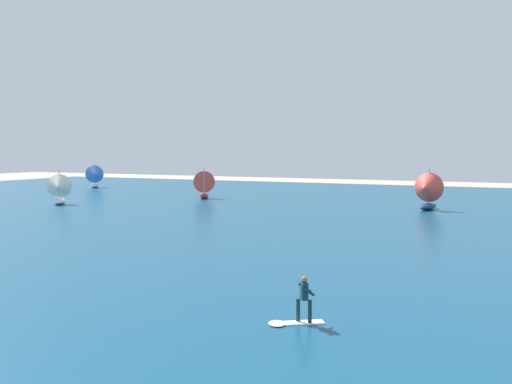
{
  "coord_description": "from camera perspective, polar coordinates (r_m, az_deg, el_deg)",
  "views": [
    {
      "loc": [
        9.99,
        0.51,
        6.11
      ],
      "look_at": [
        1.19,
        19.53,
        4.46
      ],
      "focal_mm": 37.07,
      "sensor_mm": 36.0,
      "label": 1
    }
  ],
  "objects": [
    {
      "name": "sailboat_near_shore",
      "position": [
        62.64,
        -20.52,
        0.31
      ],
      "size": [
        3.19,
        3.41,
        3.79
      ],
      "color": "white",
      "rests_on": "ocean"
    },
    {
      "name": "kitesurfer",
      "position": [
        18.8,
        4.62,
        -12.22
      ],
      "size": [
        1.95,
        1.53,
        1.67
      ],
      "color": "white",
      "rests_on": "ocean"
    },
    {
      "name": "sailboat_outermost",
      "position": [
        89.14,
        -16.99,
        1.64
      ],
      "size": [
        3.59,
        3.56,
        4.05
      ],
      "color": "silver",
      "rests_on": "ocean"
    },
    {
      "name": "sailboat_trailing",
      "position": [
        55.89,
        17.94,
        0.11
      ],
      "size": [
        3.25,
        3.74,
        4.23
      ],
      "color": "navy",
      "rests_on": "ocean"
    },
    {
      "name": "sailboat_anchored_offshore",
      "position": [
        67.25,
        -5.64,
        0.86
      ],
      "size": [
        3.17,
        3.46,
        3.85
      ],
      "color": "maroon",
      "rests_on": "ocean"
    },
    {
      "name": "ocean",
      "position": [
        49.99,
        13.14,
        -2.58
      ],
      "size": [
        160.0,
        90.0,
        0.1
      ],
      "primitive_type": "cube",
      "color": "navy",
      "rests_on": "ground"
    }
  ]
}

